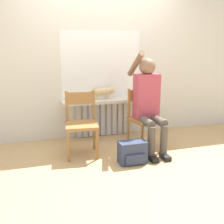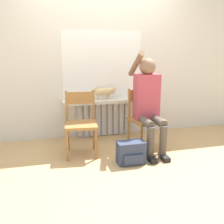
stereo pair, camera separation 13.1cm
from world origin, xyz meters
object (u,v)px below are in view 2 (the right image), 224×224
cat (106,91)px  backpack (131,153)px  chair_right (145,118)px  chair_left (81,122)px  person (149,100)px

cat → backpack: (0.08, -1.06, -0.62)m
chair_right → cat: size_ratio=1.94×
chair_right → backpack: bearing=-138.2°
chair_left → cat: 0.82m
person → cat: person is taller
chair_right → person: (0.01, -0.09, 0.28)m
person → cat: size_ratio=3.14×
person → cat: bearing=123.4°
person → backpack: bearing=-134.6°
person → backpack: 0.79m
cat → chair_right: bearing=-53.0°
chair_left → person: size_ratio=0.62×
chair_left → backpack: (0.57, -0.47, -0.31)m
chair_right → backpack: chair_right is taller
chair_left → chair_right: 0.93m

